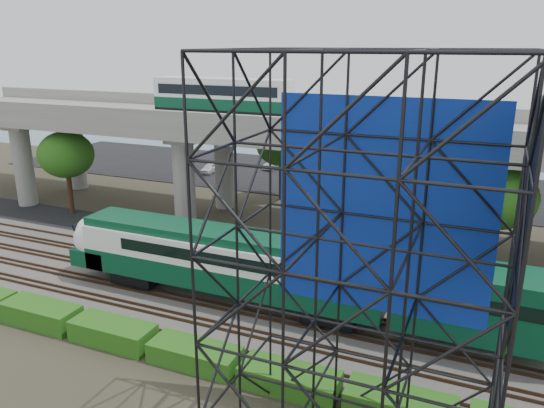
% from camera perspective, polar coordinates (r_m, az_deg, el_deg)
% --- Properties ---
extents(ground, '(140.00, 140.00, 0.00)m').
position_cam_1_polar(ground, '(31.22, -5.69, -12.29)').
color(ground, '#474233').
rests_on(ground, ground).
extents(ballast_bed, '(90.00, 12.00, 0.20)m').
position_cam_1_polar(ballast_bed, '(32.72, -3.99, -10.59)').
color(ballast_bed, slate).
rests_on(ballast_bed, ground).
extents(service_road, '(90.00, 5.00, 0.08)m').
position_cam_1_polar(service_road, '(39.77, 1.60, -5.47)').
color(service_road, black).
rests_on(service_road, ground).
extents(parking_lot, '(90.00, 18.00, 0.08)m').
position_cam_1_polar(parking_lot, '(61.17, 9.76, 2.35)').
color(parking_lot, black).
rests_on(parking_lot, ground).
extents(harbor_water, '(140.00, 40.00, 0.03)m').
position_cam_1_polar(harbor_water, '(82.26, 13.44, 5.84)').
color(harbor_water, slate).
rests_on(harbor_water, ground).
extents(rail_tracks, '(90.00, 9.52, 0.16)m').
position_cam_1_polar(rail_tracks, '(32.64, -4.00, -10.31)').
color(rail_tracks, '#472D1E').
rests_on(rail_tracks, ballast_bed).
extents(commuter_train, '(29.30, 3.06, 4.30)m').
position_cam_1_polar(commuter_train, '(30.86, -1.36, -6.59)').
color(commuter_train, black).
rests_on(commuter_train, rail_tracks).
extents(overpass, '(80.00, 12.00, 12.40)m').
position_cam_1_polar(overpass, '(42.70, 3.70, 7.49)').
color(overpass, '#9E9B93').
rests_on(overpass, ground).
extents(scaffold_tower, '(9.36, 6.36, 15.00)m').
position_cam_1_polar(scaffold_tower, '(17.89, 9.45, -8.90)').
color(scaffold_tower, black).
rests_on(scaffold_tower, ground).
extents(hedge_strip, '(34.60, 1.80, 1.20)m').
position_cam_1_polar(hedge_strip, '(27.32, -8.29, -15.67)').
color(hedge_strip, '#215513').
rests_on(hedge_strip, ground).
extents(trees, '(40.94, 16.94, 7.69)m').
position_cam_1_polar(trees, '(44.85, -1.22, 4.54)').
color(trees, '#382314').
rests_on(trees, ground).
extents(suv, '(5.02, 2.82, 1.32)m').
position_cam_1_polar(suv, '(40.62, -3.39, -3.94)').
color(suv, black).
rests_on(suv, service_road).
extents(parked_cars, '(36.01, 9.53, 1.28)m').
position_cam_1_polar(parked_cars, '(60.45, 11.83, 2.67)').
color(parked_cars, white).
rests_on(parked_cars, parking_lot).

